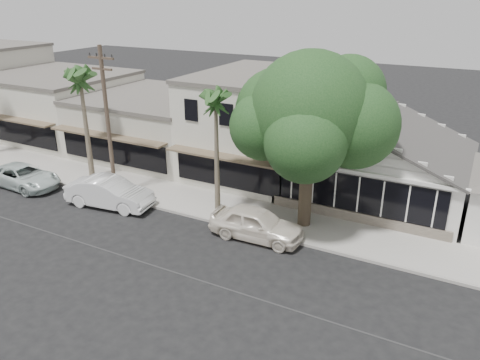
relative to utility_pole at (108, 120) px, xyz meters
The scene contains 13 objects.
ground 11.44m from the utility_pole, 30.02° to the right, with size 140.00×140.00×0.00m, color black.
sidewalk_north 5.06m from the utility_pole, 57.17° to the left, with size 90.00×3.50×0.15m, color #9E9991.
corner_shop 15.93m from the utility_pole, 27.45° to the left, with size 10.40×8.60×5.10m.
row_building_near 10.36m from the utility_pole, 54.14° to the left, with size 8.00×10.00×6.50m, color silver.
row_building_midnear 9.23m from the utility_pole, 109.87° to the left, with size 10.00×10.00×4.20m, color #B5B1A2.
row_building_midfar 16.01m from the utility_pole, 148.42° to the left, with size 11.00×10.00×5.00m, color silver.
utility_pole is the anchor object (origin of this frame).
car_0 10.71m from the utility_pole, ahead, with size 1.94×4.82×1.64m, color white.
car_1 4.18m from the utility_pole, 59.46° to the right, with size 1.81×5.18×1.71m, color white.
car_2 7.57m from the utility_pole, 165.82° to the right, with size 2.35×5.10×1.42m, color silver.
shade_tree 11.77m from the utility_pole, ahead, with size 8.33×7.53×9.25m.
palm_east 7.21m from the utility_pole, ahead, with size 2.69×2.69×7.50m.
palm_mid 4.05m from the utility_pole, 156.50° to the left, with size 2.94×2.94×7.80m.
Camera 1 is at (10.02, -14.40, 11.71)m, focal length 35.00 mm.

